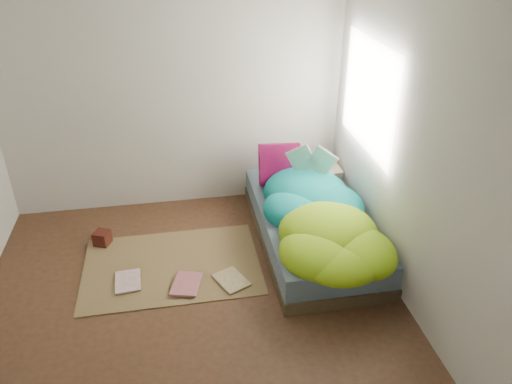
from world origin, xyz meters
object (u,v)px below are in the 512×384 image
wooden_box (102,238)px  pillow_magenta (279,164)px  bed (311,226)px  open_book (312,152)px  floor_book_b (173,283)px  floor_book_a (115,283)px

wooden_box → pillow_magenta: bearing=10.7°
bed → pillow_magenta: size_ratio=4.67×
pillow_magenta → open_book: bearing=-42.2°
bed → floor_book_b: bearing=-161.7°
open_book → floor_book_a: open_book is taller
bed → pillow_magenta: pillow_magenta is taller
bed → floor_book_b: size_ratio=6.27×
bed → floor_book_a: bearing=-169.2°
pillow_magenta → wooden_box: (-1.83, -0.35, -0.47)m
floor_book_b → open_book: bearing=45.2°
open_book → floor_book_a: size_ratio=1.35×
floor_book_a → wooden_box: bearing=100.6°
open_book → wooden_box: size_ratio=2.95×
open_book → floor_book_b: 1.82m
bed → floor_book_b: (-1.37, -0.45, -0.14)m
floor_book_b → bed: bearing=34.2°
bed → wooden_box: size_ratio=14.50×
open_book → wooden_box: open_book is taller
pillow_magenta → open_book: 0.46m
pillow_magenta → wooden_box: size_ratio=3.10×
wooden_box → floor_book_a: bearing=-76.4°
wooden_box → open_book: bearing=1.8°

